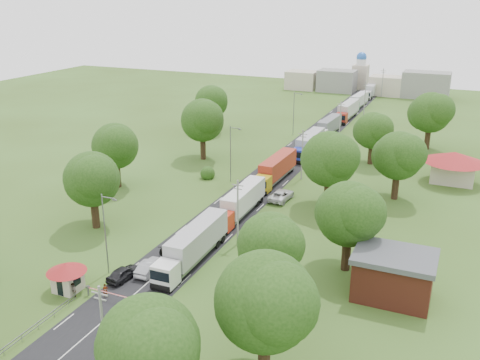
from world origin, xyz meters
The scene contains 46 objects.
ground centered at (0.00, 0.00, 0.00)m, with size 260.00×260.00×0.00m, color #364D19.
road centered at (0.00, 20.00, 0.00)m, with size 8.00×200.00×0.04m, color black.
boom_barrier centered at (-1.36, -25.00, 0.89)m, with size 9.22×0.35×1.18m.
guard_booth centered at (-7.20, -25.00, 2.16)m, with size 4.40×4.40×3.45m.
guard_rail centered at (-5.00, -35.00, 0.00)m, with size 0.10×17.00×1.70m, color slate, non-canonical shape.
info_sign centered at (5.20, 35.00, 3.00)m, with size 0.12×3.10×4.10m.
pole_0 centered at (5.50, -35.00, 4.68)m, with size 1.60×0.24×9.00m.
pole_1 centered at (5.50, -7.00, 4.68)m, with size 1.60×0.24×9.00m.
pole_2 centered at (5.50, 21.00, 4.68)m, with size 1.60×0.24×9.00m.
pole_3 centered at (5.50, 49.00, 4.68)m, with size 1.60×0.24×9.00m.
pole_4 centered at (5.50, 77.00, 4.68)m, with size 1.60×0.24×9.00m.
pole_5 centered at (5.50, 105.00, 4.68)m, with size 1.60×0.24×9.00m.
lamp_0 centered at (-5.35, -20.00, 5.55)m, with size 2.03×0.22×10.00m.
lamp_1 centered at (-5.35, 15.00, 5.55)m, with size 2.03×0.22×10.00m.
lamp_2 centered at (-5.35, 50.00, 5.55)m, with size 2.03×0.22×10.00m.
tree_0 centered at (11.99, -37.84, 7.22)m, with size 8.80×8.80×11.07m.
tree_1 centered at (17.99, -29.83, 7.85)m, with size 9.60×9.60×12.05m.
tree_2 centered at (13.99, -17.86, 6.60)m, with size 8.00×8.00×10.10m.
tree_3 centered at (19.99, -7.84, 7.22)m, with size 8.80×8.80×11.07m.
tree_4 centered at (12.99, 10.17, 7.85)m, with size 9.60×9.60×12.05m.
tree_5 centered at (21.99, 18.16, 7.22)m, with size 8.80×8.80×11.07m.
tree_6 centered at (14.99, 35.14, 6.60)m, with size 8.00×8.00×10.10m.
tree_7 centered at (23.99, 50.17, 7.85)m, with size 9.60×9.60×12.05m.
tree_10 centered at (-15.01, -9.84, 7.22)m, with size 8.80×8.80×11.07m.
tree_11 centered at (-22.01, 5.16, 7.22)m, with size 8.80×8.80×11.07m.
tree_12 centered at (-16.01, 25.17, 7.85)m, with size 9.60×9.60×12.05m.
tree_13 centered at (-24.01, 45.16, 7.22)m, with size 8.80×8.80×11.07m.
house_brick centered at (26.00, -12.00, 2.65)m, with size 8.60×6.60×5.20m.
house_cream centered at (30.00, 30.00, 3.64)m, with size 10.08×10.08×5.80m.
distant_town centered at (0.68, 110.00, 3.49)m, with size 52.00×8.00×8.00m.
church centered at (-4.00, 118.00, 5.39)m, with size 5.00×5.00×12.30m.
truck_0 centered at (2.40, -13.45, 2.27)m, with size 2.84×15.43×4.27m.
truck_1 centered at (2.04, 2.12, 2.12)m, with size 2.57×14.40×3.99m.
truck_2 centered at (1.62, 18.44, 2.22)m, with size 2.88×15.12×4.18m.
truck_3 centered at (2.28, 36.45, 2.20)m, with size 2.70×14.95×4.14m.
truck_4 centered at (1.99, 53.09, 2.03)m, with size 3.04×13.85×3.82m.
truck_5 centered at (2.38, 71.12, 2.24)m, with size 3.06×15.28×4.23m.
truck_6 centered at (2.16, 86.66, 2.01)m, with size 2.95×13.69×3.78m.
truck_7 centered at (2.11, 105.23, 2.12)m, with size 3.23×14.46×3.99m.
car_lane_front centered at (-3.00, -20.46, 0.78)m, with size 1.83×4.56×1.55m, color black.
car_lane_mid centered at (-1.00, -18.00, 0.80)m, with size 1.69×4.84×1.60m, color #94959B.
car_lane_rear centered at (-1.00, -11.86, 0.75)m, with size 2.11×5.19×1.51m, color black.
car_verge_near centered at (5.50, 10.26, 0.82)m, with size 2.71×5.87×1.63m, color silver.
car_verge_far centered at (8.00, 33.49, 0.74)m, with size 1.74×4.33×1.48m, color #4D5054.
pedestrian_near centered at (-2.55, -24.50, 0.77)m, with size 0.56×0.37×1.55m, color gray.
pedestrian_booth centered at (-5.66, -26.00, 0.86)m, with size 0.84×0.65×1.73m, color gray.
Camera 1 is at (31.01, -65.14, 31.53)m, focal length 40.00 mm.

